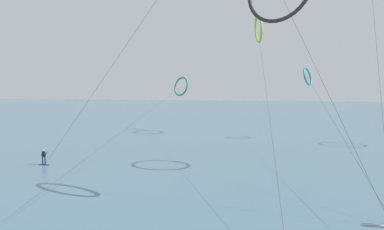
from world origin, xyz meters
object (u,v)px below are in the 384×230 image
surfer_navy (44,158)px  kite_teal (308,77)px  kite_lime (258,29)px  kite_emerald (181,87)px

surfer_navy → kite_teal: 40.47m
kite_teal → kite_lime: bearing=89.8°
kite_lime → kite_emerald: kite_lime is taller
surfer_navy → kite_emerald: kite_emerald is taller
kite_emerald → kite_teal: bearing=20.5°
kite_emerald → surfer_navy: bearing=-69.6°
surfer_navy → kite_lime: (22.77, 28.50, 18.13)m
surfer_navy → kite_lime: kite_lime is taller
kite_emerald → kite_teal: kite_teal is taller
kite_lime → kite_teal: 12.45m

